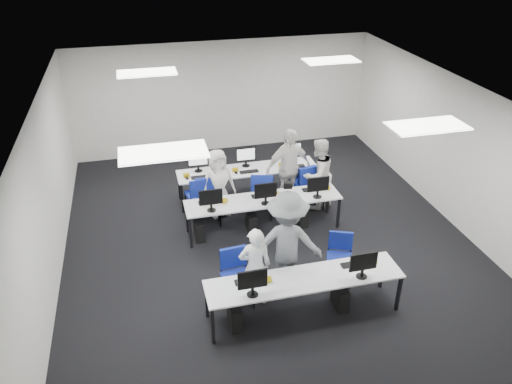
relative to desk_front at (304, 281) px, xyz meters
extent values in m
plane|color=black|center=(0.00, 2.40, -0.68)|extent=(9.00, 9.00, 0.00)
plane|color=white|center=(0.00, 2.40, 2.32)|extent=(9.00, 9.00, 0.00)
cube|color=silver|center=(0.00, 6.90, 0.82)|extent=(8.00, 0.02, 3.00)
cube|color=silver|center=(0.00, -2.10, 0.82)|extent=(8.00, 0.02, 3.00)
cube|color=silver|center=(-4.00, 2.40, 0.82)|extent=(0.02, 9.00, 3.00)
cube|color=silver|center=(4.00, 2.40, 0.82)|extent=(0.02, 9.00, 3.00)
cube|color=white|center=(-2.00, 0.40, 2.30)|extent=(1.20, 0.60, 0.02)
cube|color=white|center=(2.00, 0.40, 2.30)|extent=(1.20, 0.60, 0.02)
cube|color=white|center=(-2.00, 4.40, 2.30)|extent=(1.20, 0.60, 0.02)
cube|color=white|center=(2.00, 4.40, 2.30)|extent=(1.20, 0.60, 0.02)
cube|color=silver|center=(0.00, 0.00, 0.03)|extent=(3.20, 0.70, 0.03)
cube|color=black|center=(-1.55, -0.30, -0.33)|extent=(0.05, 0.05, 0.70)
cube|color=black|center=(-1.55, 0.30, -0.33)|extent=(0.05, 0.05, 0.70)
cube|color=black|center=(1.55, -0.30, -0.33)|extent=(0.05, 0.05, 0.70)
cube|color=black|center=(1.55, 0.30, -0.33)|extent=(0.05, 0.05, 0.70)
cube|color=silver|center=(0.00, 2.60, 0.03)|extent=(3.20, 0.70, 0.03)
cube|color=black|center=(-1.55, 2.30, -0.33)|extent=(0.05, 0.05, 0.70)
cube|color=black|center=(-1.55, 2.90, -0.33)|extent=(0.05, 0.05, 0.70)
cube|color=black|center=(1.55, 2.30, -0.33)|extent=(0.05, 0.05, 0.70)
cube|color=black|center=(1.55, 2.90, -0.33)|extent=(0.05, 0.05, 0.70)
cube|color=silver|center=(0.00, 4.00, 0.03)|extent=(3.20, 0.70, 0.03)
cube|color=black|center=(-1.55, 3.70, -0.33)|extent=(0.05, 0.05, 0.70)
cube|color=black|center=(-1.55, 4.30, -0.33)|extent=(0.05, 0.05, 0.70)
cube|color=black|center=(1.55, 3.70, -0.33)|extent=(0.05, 0.05, 0.70)
cube|color=black|center=(1.55, 4.30, -0.33)|extent=(0.05, 0.05, 0.70)
cube|color=#0C49A8|center=(-0.90, -0.18, 0.35)|extent=(0.46, 0.04, 0.32)
cube|color=black|center=(-0.90, 0.14, 0.06)|extent=(0.42, 0.14, 0.02)
ellipsoid|color=black|center=(-0.60, 0.14, 0.07)|extent=(0.07, 0.10, 0.04)
cube|color=black|center=(-1.15, 0.00, -0.47)|extent=(0.18, 0.40, 0.42)
cube|color=white|center=(0.90, -0.18, 0.35)|extent=(0.46, 0.04, 0.32)
cube|color=black|center=(0.90, 0.14, 0.06)|extent=(0.42, 0.14, 0.02)
ellipsoid|color=black|center=(1.20, 0.14, 0.07)|extent=(0.07, 0.10, 0.04)
cube|color=black|center=(0.65, 0.00, -0.47)|extent=(0.18, 0.40, 0.42)
cube|color=white|center=(-1.10, 2.42, 0.35)|extent=(0.46, 0.04, 0.32)
cube|color=black|center=(-1.10, 2.74, 0.06)|extent=(0.42, 0.14, 0.02)
ellipsoid|color=black|center=(-0.80, 2.74, 0.07)|extent=(0.07, 0.10, 0.04)
cube|color=black|center=(-1.35, 2.60, -0.47)|extent=(0.18, 0.40, 0.42)
cube|color=white|center=(0.00, 2.42, 0.35)|extent=(0.46, 0.04, 0.32)
cube|color=black|center=(0.00, 2.74, 0.06)|extent=(0.42, 0.14, 0.02)
ellipsoid|color=black|center=(0.30, 2.74, 0.07)|extent=(0.07, 0.10, 0.04)
cube|color=black|center=(-0.25, 2.60, -0.47)|extent=(0.18, 0.40, 0.42)
cube|color=white|center=(1.10, 2.42, 0.35)|extent=(0.46, 0.04, 0.32)
cube|color=black|center=(1.10, 2.74, 0.06)|extent=(0.42, 0.14, 0.02)
ellipsoid|color=black|center=(1.40, 2.74, 0.07)|extent=(0.07, 0.10, 0.04)
cube|color=black|center=(0.85, 2.60, -0.47)|extent=(0.18, 0.40, 0.42)
cube|color=white|center=(-1.10, 4.18, 0.35)|extent=(0.46, 0.04, 0.32)
cube|color=black|center=(-1.10, 3.86, 0.06)|extent=(0.42, 0.14, 0.02)
ellipsoid|color=black|center=(-1.40, 3.86, 0.07)|extent=(0.07, 0.10, 0.04)
cube|color=black|center=(-0.85, 4.00, -0.47)|extent=(0.18, 0.40, 0.42)
cube|color=white|center=(0.00, 4.18, 0.35)|extent=(0.46, 0.04, 0.32)
cube|color=black|center=(0.00, 3.86, 0.06)|extent=(0.42, 0.14, 0.02)
ellipsoid|color=black|center=(-0.30, 3.86, 0.07)|extent=(0.07, 0.10, 0.04)
cube|color=black|center=(0.25, 4.00, -0.47)|extent=(0.18, 0.40, 0.42)
cube|color=white|center=(1.10, 4.18, 0.35)|extent=(0.46, 0.04, 0.32)
cube|color=black|center=(1.10, 3.86, 0.06)|extent=(0.42, 0.14, 0.02)
ellipsoid|color=black|center=(0.80, 3.86, 0.07)|extent=(0.07, 0.10, 0.04)
cube|color=black|center=(1.35, 4.00, -0.47)|extent=(0.18, 0.40, 0.42)
cube|color=#11118C|center=(-0.99, 0.54, -0.18)|extent=(0.51, 0.49, 0.07)
cube|color=#11118C|center=(-1.01, 0.76, 0.10)|extent=(0.46, 0.09, 0.39)
cube|color=#11118C|center=(0.89, 0.66, -0.22)|extent=(0.57, 0.56, 0.06)
cube|color=#11118C|center=(0.97, 0.85, 0.05)|extent=(0.41, 0.21, 0.36)
cube|color=#11118C|center=(-1.05, 3.16, -0.19)|extent=(0.48, 0.46, 0.06)
cube|color=#11118C|center=(-1.05, 3.38, 0.09)|extent=(0.45, 0.06, 0.38)
cube|color=#11118C|center=(0.15, 3.15, -0.24)|extent=(0.53, 0.52, 0.06)
cube|color=#11118C|center=(0.21, 3.33, 0.01)|extent=(0.39, 0.18, 0.34)
cube|color=#11118C|center=(1.27, 3.24, -0.21)|extent=(0.54, 0.53, 0.06)
cube|color=#11118C|center=(1.22, 3.44, 0.05)|extent=(0.43, 0.16, 0.37)
cube|color=#11118C|center=(-1.23, 3.55, -0.19)|extent=(0.54, 0.52, 0.06)
cube|color=#11118C|center=(-1.19, 3.34, 0.08)|extent=(0.45, 0.13, 0.38)
cube|color=#11118C|center=(0.17, 3.37, -0.18)|extent=(0.59, 0.58, 0.07)
cube|color=#11118C|center=(0.11, 3.16, 0.10)|extent=(0.45, 0.18, 0.39)
cube|color=#11118C|center=(1.18, 3.49, -0.18)|extent=(0.55, 0.53, 0.07)
cube|color=#11118C|center=(1.21, 3.28, 0.11)|extent=(0.46, 0.13, 0.39)
ellipsoid|color=#9F8852|center=(-1.12, 2.76, 0.18)|extent=(0.36, 0.27, 0.26)
imported|color=white|center=(-0.70, 0.46, 0.06)|extent=(0.56, 0.39, 1.48)
imported|color=white|center=(1.40, 3.23, 0.14)|extent=(0.98, 0.90, 1.63)
imported|color=white|center=(-0.78, 3.44, 0.09)|extent=(0.84, 0.64, 1.53)
imported|color=white|center=(0.80, 3.47, 0.24)|extent=(1.14, 0.65, 1.84)
imported|color=gray|center=(-0.09, 0.70, 0.27)|extent=(1.37, 0.99, 1.91)
cube|color=black|center=(-0.05, 0.87, 1.29)|extent=(0.18, 0.21, 0.10)
camera|label=1|loc=(-2.27, -5.89, 5.14)|focal=35.00mm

